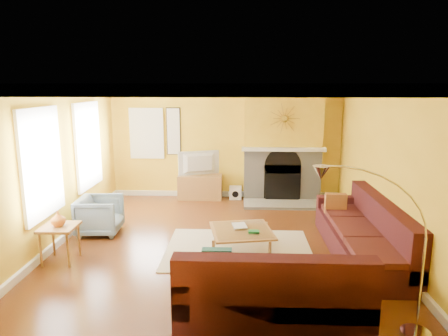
{
  "coord_description": "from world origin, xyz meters",
  "views": [
    {
      "loc": [
        0.38,
        -6.52,
        2.68
      ],
      "look_at": [
        0.08,
        0.4,
        1.25
      ],
      "focal_mm": 32.0,
      "sensor_mm": 36.0,
      "label": 1
    }
  ],
  "objects_px": {
    "arc_lamp": "(374,255)",
    "armchair": "(100,215)",
    "media_console": "(200,187)",
    "sectional_sofa": "(295,238)",
    "side_table": "(60,244)",
    "coffee_table": "(242,240)"
  },
  "relations": [
    {
      "from": "media_console",
      "to": "arc_lamp",
      "type": "height_order",
      "value": "arc_lamp"
    },
    {
      "from": "coffee_table",
      "to": "arc_lamp",
      "type": "distance_m",
      "value": 2.71
    },
    {
      "from": "coffee_table",
      "to": "sectional_sofa",
      "type": "bearing_deg",
      "value": -32.01
    },
    {
      "from": "arc_lamp",
      "to": "armchair",
      "type": "bearing_deg",
      "value": 143.99
    },
    {
      "from": "media_console",
      "to": "side_table",
      "type": "relative_size",
      "value": 1.81
    },
    {
      "from": "sectional_sofa",
      "to": "arc_lamp",
      "type": "height_order",
      "value": "arc_lamp"
    },
    {
      "from": "media_console",
      "to": "arc_lamp",
      "type": "distance_m",
      "value": 5.85
    },
    {
      "from": "sectional_sofa",
      "to": "coffee_table",
      "type": "xyz_separation_m",
      "value": [
        -0.8,
        0.5,
        -0.26
      ]
    },
    {
      "from": "arc_lamp",
      "to": "sectional_sofa",
      "type": "bearing_deg",
      "value": 109.15
    },
    {
      "from": "media_console",
      "to": "arc_lamp",
      "type": "bearing_deg",
      "value": -65.73
    },
    {
      "from": "sectional_sofa",
      "to": "media_console",
      "type": "relative_size",
      "value": 3.55
    },
    {
      "from": "armchair",
      "to": "coffee_table",
      "type": "bearing_deg",
      "value": -108.26
    },
    {
      "from": "media_console",
      "to": "side_table",
      "type": "bearing_deg",
      "value": -116.57
    },
    {
      "from": "sectional_sofa",
      "to": "arc_lamp",
      "type": "relative_size",
      "value": 1.97
    },
    {
      "from": "side_table",
      "to": "media_console",
      "type": "bearing_deg",
      "value": 63.43
    },
    {
      "from": "armchair",
      "to": "side_table",
      "type": "bearing_deg",
      "value": 167.34
    },
    {
      "from": "sectional_sofa",
      "to": "armchair",
      "type": "distance_m",
      "value": 3.61
    },
    {
      "from": "sectional_sofa",
      "to": "media_console",
      "type": "bearing_deg",
      "value": 116.57
    },
    {
      "from": "coffee_table",
      "to": "side_table",
      "type": "xyz_separation_m",
      "value": [
        -2.8,
        -0.5,
        0.1
      ]
    },
    {
      "from": "armchair",
      "to": "arc_lamp",
      "type": "height_order",
      "value": "arc_lamp"
    },
    {
      "from": "coffee_table",
      "to": "side_table",
      "type": "bearing_deg",
      "value": -169.88
    },
    {
      "from": "sectional_sofa",
      "to": "coffee_table",
      "type": "distance_m",
      "value": 0.98
    }
  ]
}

